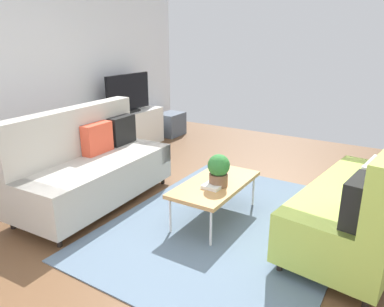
{
  "coord_description": "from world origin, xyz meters",
  "views": [
    {
      "loc": [
        -3.0,
        -1.68,
        1.89
      ],
      "look_at": [
        0.2,
        0.32,
        0.65
      ],
      "focal_mm": 33.86,
      "sensor_mm": 36.0,
      "label": 1
    }
  ],
  "objects_px": {
    "coffee_table": "(215,185)",
    "potted_plant": "(219,169)",
    "tv_console": "(129,130)",
    "tv": "(128,94)",
    "storage_trunk": "(171,124)",
    "table_book_0": "(214,185)",
    "couch_beige": "(91,166)",
    "bottle_1": "(116,109)",
    "couch_green": "(367,202)",
    "bottle_0": "(112,112)",
    "vase_0": "(101,112)"
  },
  "relations": [
    {
      "from": "storage_trunk",
      "to": "bottle_0",
      "type": "height_order",
      "value": "bottle_0"
    },
    {
      "from": "tv_console",
      "to": "bottle_1",
      "type": "height_order",
      "value": "bottle_1"
    },
    {
      "from": "potted_plant",
      "to": "couch_green",
      "type": "bearing_deg",
      "value": -76.42
    },
    {
      "from": "couch_beige",
      "to": "potted_plant",
      "type": "relative_size",
      "value": 5.83
    },
    {
      "from": "storage_trunk",
      "to": "table_book_0",
      "type": "relative_size",
      "value": 2.17
    },
    {
      "from": "storage_trunk",
      "to": "potted_plant",
      "type": "relative_size",
      "value": 1.56
    },
    {
      "from": "vase_0",
      "to": "bottle_0",
      "type": "distance_m",
      "value": 0.18
    },
    {
      "from": "couch_beige",
      "to": "bottle_1",
      "type": "bearing_deg",
      "value": -148.92
    },
    {
      "from": "couch_beige",
      "to": "bottle_0",
      "type": "xyz_separation_m",
      "value": [
        1.43,
        1.02,
        0.28
      ]
    },
    {
      "from": "couch_beige",
      "to": "couch_green",
      "type": "xyz_separation_m",
      "value": [
        0.66,
        -2.84,
        0.0
      ]
    },
    {
      "from": "storage_trunk",
      "to": "vase_0",
      "type": "relative_size",
      "value": 2.86
    },
    {
      "from": "coffee_table",
      "to": "couch_green",
      "type": "bearing_deg",
      "value": -79.08
    },
    {
      "from": "table_book_0",
      "to": "vase_0",
      "type": "bearing_deg",
      "value": 68.88
    },
    {
      "from": "coffee_table",
      "to": "storage_trunk",
      "type": "xyz_separation_m",
      "value": [
        2.57,
        2.39,
        -0.17
      ]
    },
    {
      "from": "couch_green",
      "to": "coffee_table",
      "type": "bearing_deg",
      "value": 108.07
    },
    {
      "from": "vase_0",
      "to": "bottle_1",
      "type": "relative_size",
      "value": 0.84
    },
    {
      "from": "tv",
      "to": "storage_trunk",
      "type": "distance_m",
      "value": 1.32
    },
    {
      "from": "couch_green",
      "to": "coffee_table",
      "type": "distance_m",
      "value": 1.45
    },
    {
      "from": "couch_beige",
      "to": "couch_green",
      "type": "distance_m",
      "value": 2.92
    },
    {
      "from": "tv_console",
      "to": "storage_trunk",
      "type": "xyz_separation_m",
      "value": [
        1.1,
        -0.1,
        -0.1
      ]
    },
    {
      "from": "coffee_table",
      "to": "storage_trunk",
      "type": "bearing_deg",
      "value": 42.85
    },
    {
      "from": "couch_beige",
      "to": "storage_trunk",
      "type": "distance_m",
      "value": 3.12
    },
    {
      "from": "bottle_1",
      "to": "potted_plant",
      "type": "bearing_deg",
      "value": -115.53
    },
    {
      "from": "tv_console",
      "to": "vase_0",
      "type": "height_order",
      "value": "vase_0"
    },
    {
      "from": "storage_trunk",
      "to": "table_book_0",
      "type": "bearing_deg",
      "value": -137.75
    },
    {
      "from": "couch_green",
      "to": "storage_trunk",
      "type": "height_order",
      "value": "couch_green"
    },
    {
      "from": "couch_green",
      "to": "bottle_1",
      "type": "height_order",
      "value": "couch_green"
    },
    {
      "from": "coffee_table",
      "to": "bottle_0",
      "type": "relative_size",
      "value": 6.42
    },
    {
      "from": "tv_console",
      "to": "tv",
      "type": "distance_m",
      "value": 0.63
    },
    {
      "from": "bottle_0",
      "to": "bottle_1",
      "type": "relative_size",
      "value": 0.79
    },
    {
      "from": "bottle_1",
      "to": "storage_trunk",
      "type": "bearing_deg",
      "value": -2.41
    },
    {
      "from": "tv",
      "to": "tv_console",
      "type": "bearing_deg",
      "value": 90.0
    },
    {
      "from": "storage_trunk",
      "to": "couch_green",
      "type": "bearing_deg",
      "value": -121.14
    },
    {
      "from": "couch_green",
      "to": "table_book_0",
      "type": "height_order",
      "value": "couch_green"
    },
    {
      "from": "tv_console",
      "to": "potted_plant",
      "type": "bearing_deg",
      "value": -120.9
    },
    {
      "from": "couch_green",
      "to": "tv",
      "type": "relative_size",
      "value": 1.99
    },
    {
      "from": "couch_beige",
      "to": "bottle_1",
      "type": "xyz_separation_m",
      "value": [
        1.53,
        1.02,
        0.3
      ]
    },
    {
      "from": "storage_trunk",
      "to": "table_book_0",
      "type": "height_order",
      "value": "table_book_0"
    },
    {
      "from": "coffee_table",
      "to": "potted_plant",
      "type": "xyz_separation_m",
      "value": [
        -0.05,
        -0.06,
        0.2
      ]
    },
    {
      "from": "tv_console",
      "to": "coffee_table",
      "type": "bearing_deg",
      "value": -120.64
    },
    {
      "from": "coffee_table",
      "to": "potted_plant",
      "type": "bearing_deg",
      "value": -129.79
    },
    {
      "from": "couch_beige",
      "to": "coffee_table",
      "type": "relative_size",
      "value": 1.76
    },
    {
      "from": "bottle_1",
      "to": "table_book_0",
      "type": "bearing_deg",
      "value": -116.63
    },
    {
      "from": "coffee_table",
      "to": "tv",
      "type": "distance_m",
      "value": 2.93
    },
    {
      "from": "storage_trunk",
      "to": "bottle_0",
      "type": "bearing_deg",
      "value": 177.75
    },
    {
      "from": "coffee_table",
      "to": "table_book_0",
      "type": "bearing_deg",
      "value": -156.55
    },
    {
      "from": "couch_beige",
      "to": "bottle_1",
      "type": "relative_size",
      "value": 8.94
    },
    {
      "from": "couch_green",
      "to": "storage_trunk",
      "type": "bearing_deg",
      "value": 66.0
    },
    {
      "from": "potted_plant",
      "to": "tv",
      "type": "bearing_deg",
      "value": 58.9
    },
    {
      "from": "coffee_table",
      "to": "bottle_1",
      "type": "height_order",
      "value": "bottle_1"
    }
  ]
}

